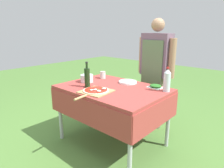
{
  "coord_description": "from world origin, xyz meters",
  "views": [
    {
      "loc": [
        1.54,
        -1.72,
        1.42
      ],
      "look_at": [
        -0.01,
        0.0,
        0.78
      ],
      "focal_mm": 32.0,
      "sensor_mm": 36.0,
      "label": 1
    }
  ],
  "objects": [
    {
      "name": "herb_container",
      "position": [
        0.39,
        0.34,
        0.76
      ],
      "size": [
        0.19,
        0.16,
        0.04
      ],
      "rotation": [
        0.0,
        0.0,
        -0.09
      ],
      "color": "silver",
      "rests_on": "prep_table"
    },
    {
      "name": "ground_plane",
      "position": [
        0.0,
        0.0,
        0.0
      ],
      "size": [
        12.0,
        12.0,
        0.0
      ],
      "primitive_type": "plane",
      "color": "#517F38"
    },
    {
      "name": "prep_table",
      "position": [
        0.0,
        0.0,
        0.66
      ],
      "size": [
        1.27,
        0.9,
        0.74
      ],
      "color": "#A83D38",
      "rests_on": "ground"
    },
    {
      "name": "oil_bottle",
      "position": [
        -0.23,
        -0.2,
        0.86
      ],
      "size": [
        0.07,
        0.07,
        0.31
      ],
      "color": "black",
      "rests_on": "prep_table"
    },
    {
      "name": "sauce_jar",
      "position": [
        -0.4,
        0.25,
        0.78
      ],
      "size": [
        0.08,
        0.08,
        0.1
      ],
      "color": "silver",
      "rests_on": "prep_table"
    },
    {
      "name": "person_cook",
      "position": [
        0.15,
        0.75,
        0.92
      ],
      "size": [
        0.58,
        0.23,
        1.56
      ],
      "rotation": [
        0.0,
        0.0,
        3.04
      ],
      "color": "#70604C",
      "rests_on": "ground"
    },
    {
      "name": "water_bottle",
      "position": [
        0.56,
        0.28,
        0.87
      ],
      "size": [
        0.08,
        0.08,
        0.28
      ],
      "color": "silver",
      "rests_on": "prep_table"
    },
    {
      "name": "mixing_tub",
      "position": [
        -0.42,
        -0.04,
        0.79
      ],
      "size": [
        0.16,
        0.16,
        0.1
      ],
      "primitive_type": "cylinder",
      "color": "silver",
      "rests_on": "prep_table"
    },
    {
      "name": "pizza_on_peel",
      "position": [
        -0.01,
        -0.27,
        0.75
      ],
      "size": [
        0.35,
        0.51,
        0.06
      ],
      "rotation": [
        0.0,
        0.0,
        0.12
      ],
      "color": "tan",
      "rests_on": "prep_table"
    },
    {
      "name": "plate_stack",
      "position": [
        0.01,
        0.29,
        0.75
      ],
      "size": [
        0.24,
        0.24,
        0.02
      ],
      "color": "white",
      "rests_on": "prep_table"
    }
  ]
}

